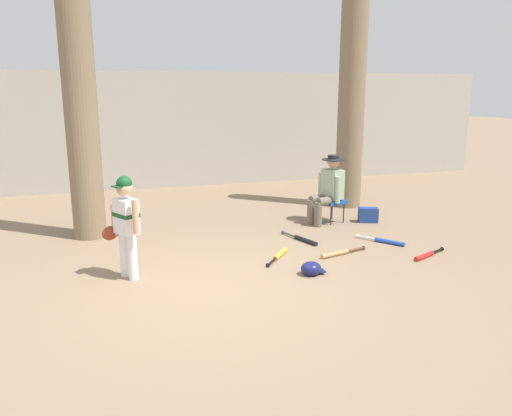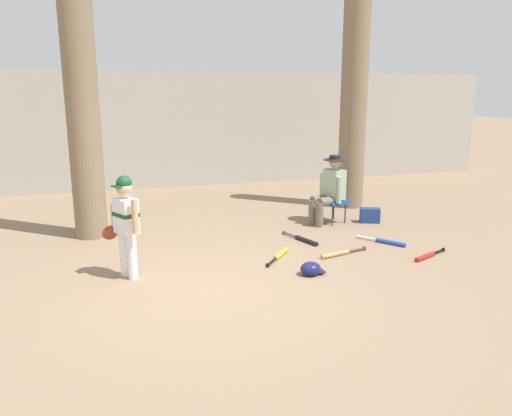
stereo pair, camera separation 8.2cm
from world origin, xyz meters
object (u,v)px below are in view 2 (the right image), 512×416
(bat_red_barrel, at_px, (427,256))
(batting_helmet_navy, at_px, (311,269))
(folding_stool, at_px, (333,202))
(handbag_beside_stool, at_px, (370,215))
(bat_blue_youth, at_px, (387,242))
(bat_black_composite, at_px, (304,240))
(seated_spectator, at_px, (330,188))
(bat_wood_tan, at_px, (339,254))
(tree_behind_spectator, at_px, (353,115))
(young_ballplayer, at_px, (125,220))
(tree_near_player, at_px, (79,58))
(bat_yellow_trainer, at_px, (279,255))

(bat_red_barrel, height_order, batting_helmet_navy, batting_helmet_navy)
(folding_stool, xyz_separation_m, handbag_beside_stool, (0.62, -0.20, -0.23))
(bat_blue_youth, height_order, bat_black_composite, same)
(folding_stool, relative_size, seated_spectator, 0.41)
(bat_blue_youth, bearing_deg, bat_wood_tan, -162.56)
(seated_spectator, height_order, bat_blue_youth, seated_spectator)
(tree_behind_spectator, relative_size, bat_wood_tan, 5.51)
(folding_stool, relative_size, bat_blue_youth, 0.73)
(bat_red_barrel, bearing_deg, tree_behind_spectator, 81.99)
(tree_behind_spectator, xyz_separation_m, bat_black_composite, (-1.82, -2.02, -1.79))
(folding_stool, relative_size, bat_red_barrel, 0.74)
(bat_red_barrel, bearing_deg, seated_spectator, 103.59)
(handbag_beside_stool, distance_m, bat_wood_tan, 2.03)
(young_ballplayer, height_order, bat_red_barrel, young_ballplayer)
(bat_black_composite, bearing_deg, bat_blue_youth, -22.16)
(tree_near_player, distance_m, bat_blue_youth, 5.43)
(young_ballplayer, height_order, handbag_beside_stool, young_ballplayer)
(tree_behind_spectator, xyz_separation_m, handbag_beside_stool, (-0.26, -1.29, -1.70))
(bat_black_composite, bearing_deg, tree_behind_spectator, 47.95)
(tree_behind_spectator, relative_size, folding_stool, 8.78)
(young_ballplayer, relative_size, bat_blue_youth, 1.92)
(bat_black_composite, bearing_deg, young_ballplayer, -164.36)
(handbag_beside_stool, xyz_separation_m, batting_helmet_navy, (-2.02, -2.10, -0.05))
(bat_black_composite, bearing_deg, tree_near_player, 157.77)
(bat_blue_youth, relative_size, bat_yellow_trainer, 1.11)
(young_ballplayer, bearing_deg, seated_spectator, 25.11)
(seated_spectator, height_order, handbag_beside_stool, seated_spectator)
(tree_near_player, bearing_deg, handbag_beside_stool, -6.75)
(batting_helmet_navy, bearing_deg, tree_behind_spectator, 56.00)
(handbag_beside_stool, bearing_deg, tree_near_player, 173.25)
(tree_near_player, distance_m, bat_black_composite, 4.37)
(tree_behind_spectator, height_order, bat_yellow_trainer, tree_behind_spectator)
(tree_near_player, xyz_separation_m, batting_helmet_navy, (2.70, -2.66, -2.69))
(tree_near_player, xyz_separation_m, bat_wood_tan, (3.38, -2.08, -2.73))
(handbag_beside_stool, height_order, bat_blue_youth, handbag_beside_stool)
(handbag_beside_stool, bearing_deg, bat_yellow_trainer, -148.56)
(bat_blue_youth, xyz_separation_m, bat_yellow_trainer, (-1.80, -0.12, -0.00))
(batting_helmet_navy, bearing_deg, bat_yellow_trainer, 101.71)
(bat_red_barrel, height_order, bat_black_composite, same)
(young_ballplayer, relative_size, batting_helmet_navy, 4.08)
(bat_red_barrel, bearing_deg, folding_stool, 101.04)
(bat_red_barrel, bearing_deg, handbag_beside_stool, 84.29)
(tree_near_player, relative_size, bat_black_composite, 8.08)
(folding_stool, xyz_separation_m, batting_helmet_navy, (-1.40, -2.30, -0.28))
(seated_spectator, distance_m, bat_red_barrel, 2.29)
(handbag_beside_stool, bearing_deg, bat_wood_tan, -131.59)
(tree_near_player, distance_m, bat_red_barrel, 5.86)
(bat_wood_tan, distance_m, bat_yellow_trainer, 0.86)
(batting_helmet_navy, bearing_deg, bat_red_barrel, 3.98)
(bat_blue_youth, bearing_deg, tree_behind_spectator, 75.55)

